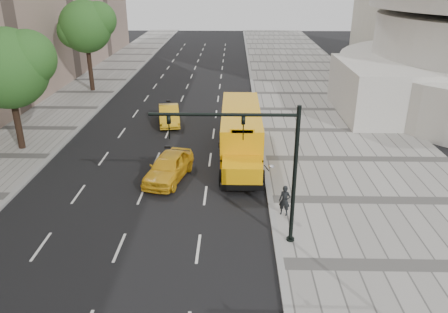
{
  "coord_description": "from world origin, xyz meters",
  "views": [
    {
      "loc": [
        4.0,
        -26.13,
        11.18
      ],
      "look_at": [
        3.5,
        -4.0,
        1.9
      ],
      "focal_mm": 35.0,
      "sensor_mm": 36.0,
      "label": 1
    }
  ],
  "objects_px": {
    "taxi_far": "(169,115)",
    "traffic_signal": "(262,159)",
    "tree_b": "(9,68)",
    "pedestrian": "(285,201)",
    "tree_c": "(86,26)",
    "school_bus": "(241,129)",
    "taxi_near": "(169,167)"
  },
  "relations": [
    {
      "from": "taxi_near",
      "to": "pedestrian",
      "type": "bearing_deg",
      "value": -20.46
    },
    {
      "from": "taxi_far",
      "to": "pedestrian",
      "type": "height_order",
      "value": "pedestrian"
    },
    {
      "from": "pedestrian",
      "to": "tree_b",
      "type": "bearing_deg",
      "value": 173.47
    },
    {
      "from": "tree_b",
      "to": "tree_c",
      "type": "bearing_deg",
      "value": 90.01
    },
    {
      "from": "taxi_near",
      "to": "traffic_signal",
      "type": "xyz_separation_m",
      "value": [
        4.95,
        -6.47,
        3.3
      ]
    },
    {
      "from": "taxi_near",
      "to": "traffic_signal",
      "type": "bearing_deg",
      "value": -39.35
    },
    {
      "from": "traffic_signal",
      "to": "taxi_near",
      "type": "bearing_deg",
      "value": 127.41
    },
    {
      "from": "tree_b",
      "to": "taxi_far",
      "type": "height_order",
      "value": "tree_b"
    },
    {
      "from": "pedestrian",
      "to": "traffic_signal",
      "type": "height_order",
      "value": "traffic_signal"
    },
    {
      "from": "tree_c",
      "to": "pedestrian",
      "type": "height_order",
      "value": "tree_c"
    },
    {
      "from": "taxi_far",
      "to": "traffic_signal",
      "type": "distance_m",
      "value": 18.24
    },
    {
      "from": "school_bus",
      "to": "pedestrian",
      "type": "relative_size",
      "value": 7.48
    },
    {
      "from": "tree_b",
      "to": "pedestrian",
      "type": "xyz_separation_m",
      "value": [
        16.95,
        -8.63,
        -4.73
      ]
    },
    {
      "from": "taxi_far",
      "to": "traffic_signal",
      "type": "bearing_deg",
      "value": -79.15
    },
    {
      "from": "tree_b",
      "to": "traffic_signal",
      "type": "xyz_separation_m",
      "value": [
        15.59,
        -10.89,
        -1.56
      ]
    },
    {
      "from": "tree_b",
      "to": "pedestrian",
      "type": "bearing_deg",
      "value": -26.97
    },
    {
      "from": "tree_b",
      "to": "taxi_far",
      "type": "relative_size",
      "value": 1.85
    },
    {
      "from": "school_bus",
      "to": "pedestrian",
      "type": "distance_m",
      "value": 8.55
    },
    {
      "from": "school_bus",
      "to": "traffic_signal",
      "type": "bearing_deg",
      "value": -86.24
    },
    {
      "from": "tree_b",
      "to": "taxi_near",
      "type": "xyz_separation_m",
      "value": [
        10.65,
        -4.42,
        -4.86
      ]
    },
    {
      "from": "tree_c",
      "to": "school_bus",
      "type": "relative_size",
      "value": 0.77
    },
    {
      "from": "tree_b",
      "to": "traffic_signal",
      "type": "relative_size",
      "value": 1.28
    },
    {
      "from": "taxi_far",
      "to": "school_bus",
      "type": "bearing_deg",
      "value": -57.66
    },
    {
      "from": "taxi_far",
      "to": "tree_b",
      "type": "bearing_deg",
      "value": -157.51
    },
    {
      "from": "taxi_near",
      "to": "tree_b",
      "type": "bearing_deg",
      "value": 170.68
    },
    {
      "from": "taxi_far",
      "to": "pedestrian",
      "type": "xyz_separation_m",
      "value": [
        7.72,
        -14.49,
        0.19
      ]
    },
    {
      "from": "taxi_far",
      "to": "taxi_near",
      "type": "bearing_deg",
      "value": -92.11
    },
    {
      "from": "tree_c",
      "to": "taxi_near",
      "type": "height_order",
      "value": "tree_c"
    },
    {
      "from": "tree_b",
      "to": "tree_c",
      "type": "xyz_separation_m",
      "value": [
        -0.0,
        16.13,
        0.84
      ]
    },
    {
      "from": "taxi_far",
      "to": "tree_c",
      "type": "bearing_deg",
      "value": 122.06
    },
    {
      "from": "tree_b",
      "to": "pedestrian",
      "type": "distance_m",
      "value": 19.6
    },
    {
      "from": "pedestrian",
      "to": "taxi_far",
      "type": "bearing_deg",
      "value": 138.48
    }
  ]
}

